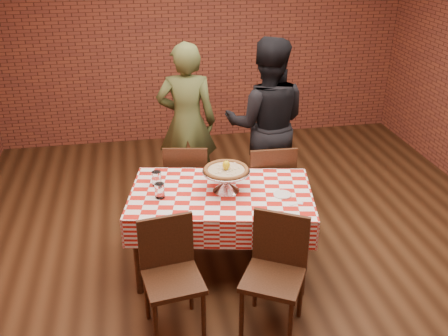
{
  "coord_description": "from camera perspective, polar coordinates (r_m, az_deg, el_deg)",
  "views": [
    {
      "loc": [
        -0.95,
        -3.8,
        2.82
      ],
      "look_at": [
        -0.25,
        0.04,
        0.92
      ],
      "focal_mm": 41.08,
      "sensor_mm": 36.0,
      "label": 1
    }
  ],
  "objects": [
    {
      "name": "chair_near_left",
      "position": [
        3.83,
        -5.68,
        -12.47
      ],
      "size": [
        0.46,
        0.46,
        0.89
      ],
      "primitive_type": null,
      "rotation": [
        0.0,
        0.0,
        0.14
      ],
      "color": "#432312",
      "rests_on": "ground"
    },
    {
      "name": "water_glass_right",
      "position": [
        4.41,
        -7.5,
        -1.17
      ],
      "size": [
        0.1,
        0.1,
        0.13
      ],
      "primitive_type": "cylinder",
      "rotation": [
        0.0,
        0.0,
        -0.2
      ],
      "color": "white",
      "rests_on": "tablecloth"
    },
    {
      "name": "ground",
      "position": [
        4.82,
        3.0,
        -9.81
      ],
      "size": [
        6.0,
        6.0,
        0.0
      ],
      "primitive_type": "plane",
      "color": "black",
      "rests_on": "ground"
    },
    {
      "name": "condiment_caddy",
      "position": [
        4.51,
        -0.22,
        -0.21
      ],
      "size": [
        0.12,
        0.1,
        0.14
      ],
      "primitive_type": "cube",
      "rotation": [
        0.0,
        0.0,
        0.22
      ],
      "color": "silver",
      "rests_on": "tablecloth"
    },
    {
      "name": "table",
      "position": [
        4.49,
        -0.32,
        -6.99
      ],
      "size": [
        1.65,
        1.18,
        0.75
      ],
      "primitive_type": "cube",
      "rotation": [
        0.0,
        0.0,
        -0.2
      ],
      "color": "#432312",
      "rests_on": "ground"
    },
    {
      "name": "diner_olive",
      "position": [
        5.49,
        -4.15,
        5.06
      ],
      "size": [
        0.68,
        0.5,
        1.73
      ],
      "primitive_type": "imported",
      "rotation": [
        0.0,
        0.0,
        3.0
      ],
      "color": "#474F28",
      "rests_on": "ground"
    },
    {
      "name": "pizza_stand",
      "position": [
        4.28,
        0.24,
        -1.42
      ],
      "size": [
        0.45,
        0.45,
        0.18
      ],
      "primitive_type": null,
      "rotation": [
        0.0,
        0.0,
        0.11
      ],
      "color": "silver",
      "rests_on": "tablecloth"
    },
    {
      "name": "sweetener_packet_b",
      "position": [
        4.17,
        8.44,
        -3.88
      ],
      "size": [
        0.06,
        0.05,
        0.0
      ],
      "primitive_type": "cube",
      "rotation": [
        0.0,
        0.0,
        -0.45
      ],
      "color": "white",
      "rests_on": "tablecloth"
    },
    {
      "name": "chair_near_right",
      "position": [
        3.84,
        5.48,
        -12.18
      ],
      "size": [
        0.58,
        0.58,
        0.9
      ],
      "primitive_type": null,
      "rotation": [
        0.0,
        0.0,
        -0.52
      ],
      "color": "#432312",
      "rests_on": "ground"
    },
    {
      "name": "water_glass_left",
      "position": [
        4.22,
        -7.17,
        -2.52
      ],
      "size": [
        0.1,
        0.1,
        0.13
      ],
      "primitive_type": "cylinder",
      "rotation": [
        0.0,
        0.0,
        -0.2
      ],
      "color": "white",
      "rests_on": "tablecloth"
    },
    {
      "name": "pizza",
      "position": [
        4.24,
        0.24,
        -0.27
      ],
      "size": [
        0.41,
        0.41,
        0.03
      ],
      "primitive_type": "cylinder",
      "rotation": [
        0.0,
        0.0,
        0.11
      ],
      "color": "#C8BA8D",
      "rests_on": "pizza_stand"
    },
    {
      "name": "back_wall",
      "position": [
        7.0,
        -2.49,
        14.68
      ],
      "size": [
        5.5,
        0.0,
        5.5
      ],
      "primitive_type": "plane",
      "rotation": [
        1.57,
        0.0,
        0.0
      ],
      "color": "brown",
      "rests_on": "ground"
    },
    {
      "name": "chair_far_left",
      "position": [
        5.14,
        -4.07,
        -1.55
      ],
      "size": [
        0.49,
        0.49,
        0.9
      ],
      "primitive_type": null,
      "rotation": [
        0.0,
        0.0,
        2.96
      ],
      "color": "#432312",
      "rests_on": "ground"
    },
    {
      "name": "side_plate",
      "position": [
        4.27,
        6.52,
        -2.95
      ],
      "size": [
        0.18,
        0.18,
        0.01
      ],
      "primitive_type": "cylinder",
      "rotation": [
        0.0,
        0.0,
        -0.2
      ],
      "color": "white",
      "rests_on": "tablecloth"
    },
    {
      "name": "lemon",
      "position": [
        4.22,
        0.25,
        0.3
      ],
      "size": [
        0.07,
        0.07,
        0.08
      ],
      "primitive_type": "ellipsoid",
      "rotation": [
        0.0,
        0.0,
        0.11
      ],
      "color": "yellow",
      "rests_on": "pizza"
    },
    {
      "name": "chair_far_right",
      "position": [
        5.07,
        4.86,
        -1.81
      ],
      "size": [
        0.46,
        0.46,
        0.92
      ],
      "primitive_type": null,
      "rotation": [
        0.0,
        0.0,
        3.11
      ],
      "color": "#432312",
      "rests_on": "ground"
    },
    {
      "name": "tablecloth",
      "position": [
        4.36,
        -0.33,
        -4.19
      ],
      "size": [
        1.69,
        1.22,
        0.26
      ],
      "primitive_type": null,
      "rotation": [
        0.0,
        0.0,
        -0.2
      ],
      "color": "red",
      "rests_on": "table"
    },
    {
      "name": "diner_black",
      "position": [
        5.34,
        4.72,
        4.87
      ],
      "size": [
        1.02,
        0.87,
        1.81
      ],
      "primitive_type": "imported",
      "rotation": [
        0.0,
        0.0,
        2.9
      ],
      "color": "black",
      "rests_on": "ground"
    },
    {
      "name": "sweetener_packet_a",
      "position": [
        4.15,
        7.6,
        -4.01
      ],
      "size": [
        0.06,
        0.05,
        0.0
      ],
      "primitive_type": "cube",
      "rotation": [
        0.0,
        0.0,
        0.29
      ],
      "color": "white",
      "rests_on": "tablecloth"
    }
  ]
}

